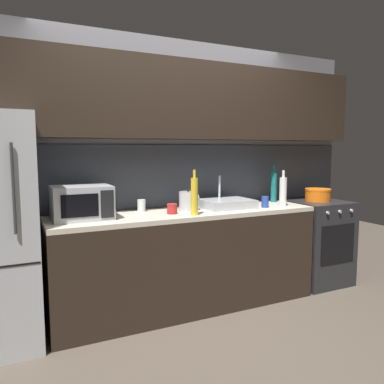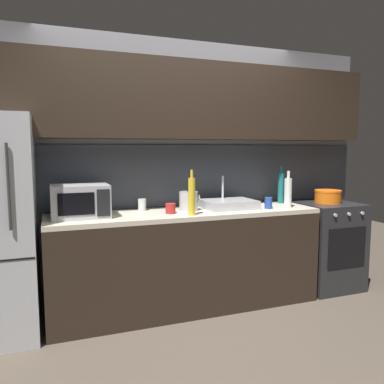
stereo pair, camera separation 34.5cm
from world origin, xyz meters
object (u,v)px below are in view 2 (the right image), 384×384
at_px(wine_bottle_teal, 281,187).
at_px(cooking_pot, 328,196).
at_px(mug_blue, 268,203).
at_px(mug_red, 171,209).
at_px(kettle, 189,201).
at_px(microwave, 80,201).
at_px(oven_range, 326,245).
at_px(mug_clear, 142,205).
at_px(wine_bottle_yellow, 192,196).
at_px(wine_bottle_white, 288,192).

distance_m(wine_bottle_teal, cooking_pot, 0.51).
distance_m(mug_blue, mug_red, 0.95).
bearing_deg(mug_red, kettle, 25.86).
xyz_separation_m(microwave, kettle, (0.95, 0.02, -0.05)).
height_order(oven_range, mug_clear, mug_clear).
distance_m(oven_range, mug_red, 1.81).
distance_m(microwave, wine_bottle_yellow, 0.92).
bearing_deg(cooking_pot, wine_bottle_teal, 161.66).
height_order(oven_range, microwave, microwave).
relative_size(microwave, mug_red, 5.22).
height_order(wine_bottle_yellow, mug_clear, wine_bottle_yellow).
relative_size(kettle, wine_bottle_teal, 0.53).
distance_m(wine_bottle_yellow, cooking_pot, 1.61).
bearing_deg(mug_clear, oven_range, -5.28).
xyz_separation_m(wine_bottle_yellow, mug_red, (-0.14, 0.14, -0.12)).
bearing_deg(mug_blue, microwave, 175.40).
xyz_separation_m(oven_range, cooking_pot, (-0.00, 0.00, 0.52)).
bearing_deg(mug_clear, kettle, -19.78).
height_order(kettle, wine_bottle_yellow, wine_bottle_yellow).
bearing_deg(mug_red, mug_blue, -3.24).
xyz_separation_m(wine_bottle_white, wine_bottle_teal, (0.10, 0.28, 0.02)).
relative_size(wine_bottle_white, mug_red, 4.01).
xyz_separation_m(oven_range, mug_red, (-1.74, -0.06, 0.49)).
bearing_deg(kettle, mug_blue, -11.53).
height_order(wine_bottle_white, wine_bottle_teal, wine_bottle_teal).
relative_size(kettle, cooking_pot, 0.75).
height_order(kettle, mug_clear, kettle).
height_order(microwave, kettle, microwave).
bearing_deg(wine_bottle_teal, cooking_pot, -18.34).
bearing_deg(microwave, wine_bottle_teal, 3.92).
bearing_deg(microwave, wine_bottle_yellow, -14.24).
distance_m(mug_clear, cooking_pot, 1.94).
height_order(wine_bottle_white, mug_red, wine_bottle_white).
bearing_deg(wine_bottle_yellow, oven_range, 7.41).
bearing_deg(mug_clear, microwave, -163.90).
distance_m(kettle, cooking_pot, 1.54).
distance_m(oven_range, mug_blue, 0.94).
distance_m(microwave, wine_bottle_white, 1.92).
xyz_separation_m(wine_bottle_yellow, wine_bottle_teal, (1.12, 0.37, -0.00)).
bearing_deg(mug_red, wine_bottle_white, -2.68).
relative_size(microwave, cooking_pot, 1.69).
bearing_deg(wine_bottle_white, wine_bottle_yellow, -174.99).
relative_size(mug_blue, mug_red, 1.21).
height_order(mug_blue, cooking_pot, cooking_pot).
relative_size(wine_bottle_yellow, mug_blue, 3.65).
distance_m(wine_bottle_teal, mug_clear, 1.47).
relative_size(microwave, kettle, 2.25).
height_order(wine_bottle_teal, mug_red, wine_bottle_teal).
height_order(mug_red, cooking_pot, cooking_pot).
bearing_deg(kettle, mug_red, -154.14).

